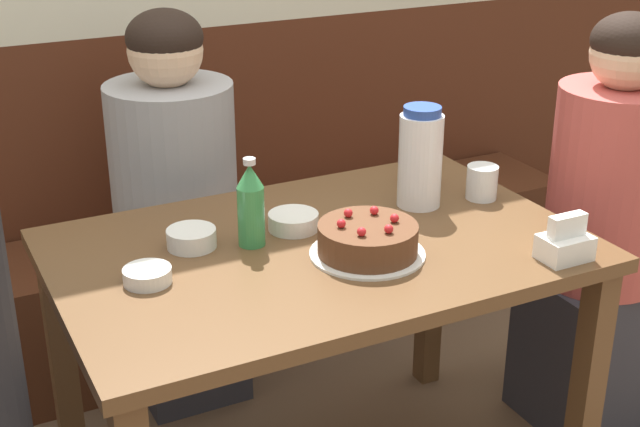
% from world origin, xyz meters
% --- Properties ---
extents(bench_seat, '(2.64, 0.38, 0.42)m').
position_xyz_m(bench_seat, '(0.00, 0.83, 0.21)').
color(bench_seat, '#472314').
rests_on(bench_seat, ground_plane).
extents(dining_table, '(1.19, 0.77, 0.72)m').
position_xyz_m(dining_table, '(0.00, 0.00, 0.62)').
color(dining_table, brown).
rests_on(dining_table, ground_plane).
extents(birthday_cake, '(0.26, 0.26, 0.09)m').
position_xyz_m(birthday_cake, '(0.07, -0.10, 0.76)').
color(birthday_cake, white).
rests_on(birthday_cake, dining_table).
extents(water_pitcher, '(0.11, 0.11, 0.26)m').
position_xyz_m(water_pitcher, '(0.33, 0.09, 0.85)').
color(water_pitcher, white).
rests_on(water_pitcher, dining_table).
extents(soju_bottle, '(0.06, 0.06, 0.21)m').
position_xyz_m(soju_bottle, '(-0.14, 0.07, 0.82)').
color(soju_bottle, '#388E4C').
rests_on(soju_bottle, dining_table).
extents(napkin_holder, '(0.11, 0.08, 0.11)m').
position_xyz_m(napkin_holder, '(0.44, -0.31, 0.76)').
color(napkin_holder, white).
rests_on(napkin_holder, dining_table).
extents(bowl_soup_white, '(0.10, 0.10, 0.03)m').
position_xyz_m(bowl_soup_white, '(-0.41, -0.01, 0.74)').
color(bowl_soup_white, white).
rests_on(bowl_soup_white, dining_table).
extents(bowl_rice_small, '(0.11, 0.11, 0.04)m').
position_xyz_m(bowl_rice_small, '(0.41, 0.22, 0.74)').
color(bowl_rice_small, white).
rests_on(bowl_rice_small, dining_table).
extents(bowl_side_dish, '(0.12, 0.12, 0.04)m').
position_xyz_m(bowl_side_dish, '(-0.02, 0.10, 0.74)').
color(bowl_side_dish, white).
rests_on(bowl_side_dish, dining_table).
extents(bowl_sauce_shallow, '(0.11, 0.11, 0.04)m').
position_xyz_m(bowl_sauce_shallow, '(-0.27, 0.11, 0.75)').
color(bowl_sauce_shallow, white).
rests_on(bowl_sauce_shallow, dining_table).
extents(glass_water_tall, '(0.08, 0.08, 0.09)m').
position_xyz_m(glass_water_tall, '(0.49, 0.06, 0.77)').
color(glass_water_tall, silver).
rests_on(glass_water_tall, dining_table).
extents(person_pale_blue_shirt, '(0.36, 0.36, 1.16)m').
position_xyz_m(person_pale_blue_shirt, '(-0.13, 0.65, 0.57)').
color(person_pale_blue_shirt, '#33333D').
rests_on(person_pale_blue_shirt, ground_plane).
extents(person_grey_tee, '(0.34, 0.32, 1.18)m').
position_xyz_m(person_grey_tee, '(0.86, -0.02, 0.56)').
color(person_grey_tee, '#33333D').
rests_on(person_grey_tee, ground_plane).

